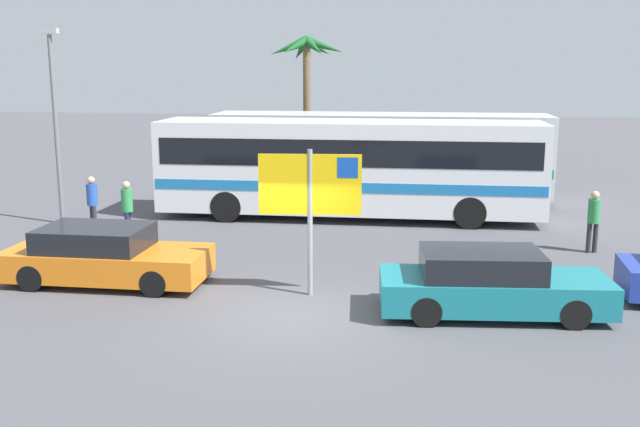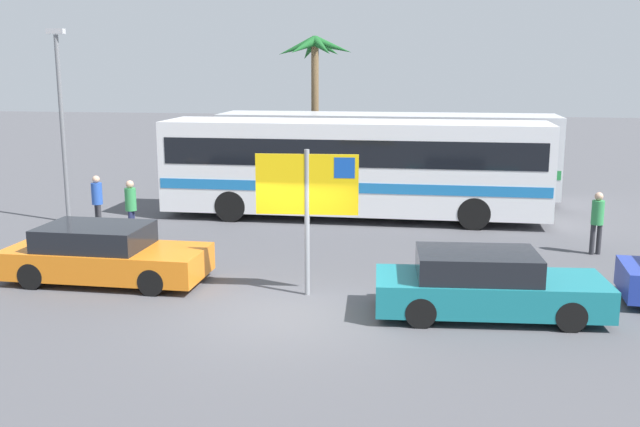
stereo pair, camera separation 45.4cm
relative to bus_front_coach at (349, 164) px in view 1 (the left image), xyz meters
The scene contains 11 objects.
ground 9.87m from the bus_front_coach, 91.53° to the right, with size 120.00×120.00×0.00m, color #4C4C51.
bus_front_coach is the anchor object (origin of this frame).
bus_rear_coach 3.74m from the bus_front_coach, 77.56° to the left, with size 12.37×2.62×3.17m.
ferry_sign 8.31m from the bus_front_coach, 90.32° to the right, with size 2.20×0.22×3.20m.
car_orange 9.48m from the bus_front_coach, 121.60° to the right, with size 4.62×1.92×1.32m.
car_teal 9.88m from the bus_front_coach, 68.04° to the right, with size 4.65×2.03×1.32m.
pedestrian_by_bus 8.09m from the bus_front_coach, 157.35° to the right, with size 0.32×0.32×1.69m.
pedestrian_crossing_lot 7.85m from the bus_front_coach, 28.19° to the right, with size 0.32×0.32×1.67m.
pedestrian_near_sign 7.21m from the bus_front_coach, 147.15° to the right, with size 0.32×0.32×1.71m.
lamp_post_left_side 9.33m from the bus_front_coach, 167.17° to the right, with size 0.56×0.20×6.04m.
palm_tree_seaside 8.79m from the bus_front_coach, 108.03° to the left, with size 3.28×3.02×6.17m.
Camera 1 is at (2.34, -13.64, 4.94)m, focal length 40.65 mm.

